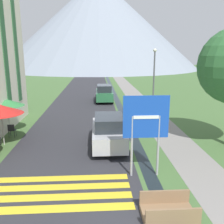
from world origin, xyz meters
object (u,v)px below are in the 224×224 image
parked_car_near (109,131)px  parked_car_far (104,93)px  cafe_chair_far_right (12,129)px  cafe_umbrella_middle_red (1,109)px  footbridge (168,211)px  cafe_umbrella_rear_green (7,103)px  streetlamp (154,77)px  road_sign (146,124)px

parked_car_near → parked_car_far: 13.16m
cafe_chair_far_right → cafe_umbrella_middle_red: size_ratio=0.35×
parked_car_near → footbridge: bearing=-75.7°
cafe_chair_far_right → cafe_umbrella_middle_red: cafe_umbrella_middle_red is taller
parked_car_near → cafe_umbrella_rear_green: size_ratio=1.86×
parked_car_far → streetlamp: (3.87, -6.24, 2.31)m
parked_car_near → cafe_umbrella_middle_red: bearing=173.5°
cafe_chair_far_right → footbridge: bearing=-23.0°
parked_car_far → cafe_umbrella_middle_red: size_ratio=1.64×
parked_car_far → cafe_chair_far_right: bearing=-118.6°
footbridge → parked_car_far: (-1.43, 19.45, 0.68)m
road_sign → cafe_umbrella_middle_red: size_ratio=1.42×
road_sign → footbridge: bearing=-85.2°
cafe_umbrella_rear_green → parked_car_near: bearing=-24.9°
road_sign → cafe_chair_far_right: road_sign is taller
streetlamp → footbridge: bearing=-100.4°
cafe_umbrella_rear_green → road_sign: bearing=-39.6°
parked_car_near → cafe_umbrella_middle_red: (-5.98, 0.68, 1.18)m
parked_car_near → cafe_umbrella_rear_green: bearing=155.1°
footbridge → cafe_chair_far_right: (-7.54, 8.27, 0.29)m
parked_car_near → streetlamp: streetlamp is taller
parked_car_far → cafe_umbrella_rear_green: 12.18m
footbridge → cafe_umbrella_rear_green: cafe_umbrella_rear_green is taller
footbridge → parked_car_near: (-1.60, 6.30, 0.68)m
footbridge → parked_car_near: parked_car_near is taller
parked_car_far → cafe_umbrella_rear_green: (-6.57, -10.19, 1.10)m
parked_car_far → streetlamp: 7.69m
footbridge → cafe_umbrella_middle_red: 10.47m
road_sign → cafe_chair_far_right: (-7.30, 5.42, -1.79)m
footbridge → road_sign: bearing=94.8°
cafe_chair_far_right → cafe_umbrella_rear_green: size_ratio=0.38×
cafe_umbrella_middle_red → cafe_umbrella_rear_green: 2.33m
road_sign → parked_car_near: (-1.36, 3.45, -1.39)m
streetlamp → parked_car_near: bearing=-120.2°
road_sign → streetlamp: bearing=75.5°
streetlamp → cafe_umbrella_rear_green: bearing=-159.3°
parked_car_far → streetlamp: bearing=-58.2°
footbridge → streetlamp: bearing=79.6°
parked_car_far → cafe_umbrella_rear_green: cafe_umbrella_rear_green is taller
parked_car_far → cafe_umbrella_middle_red: cafe_umbrella_middle_red is taller
road_sign → cafe_umbrella_rear_green: size_ratio=1.57×
footbridge → parked_car_near: size_ratio=0.41×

